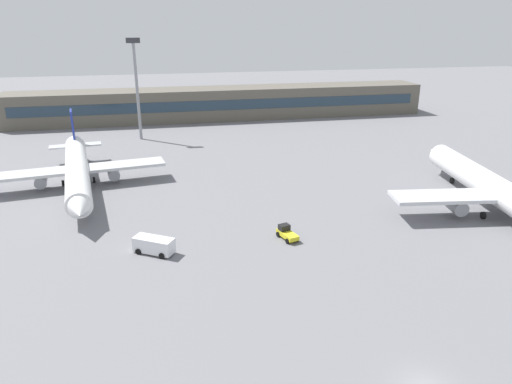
{
  "coord_description": "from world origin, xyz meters",
  "views": [
    {
      "loc": [
        -19.77,
        -26.64,
        28.06
      ],
      "look_at": [
        -5.41,
        40.0,
        3.0
      ],
      "focal_mm": 33.15,
      "sensor_mm": 36.0,
      "label": 1
    }
  ],
  "objects_px": {
    "airplane_mid": "(77,170)",
    "service_van_white": "(154,245)",
    "baggage_tug_yellow": "(287,233)",
    "airplane_near": "(496,190)",
    "floodlight_tower_west": "(136,82)"
  },
  "relations": [
    {
      "from": "airplane_mid",
      "to": "service_van_white",
      "type": "bearing_deg",
      "value": -65.51
    },
    {
      "from": "baggage_tug_yellow",
      "to": "service_van_white",
      "type": "distance_m",
      "value": 17.63
    },
    {
      "from": "airplane_near",
      "to": "baggage_tug_yellow",
      "type": "bearing_deg",
      "value": -176.09
    },
    {
      "from": "baggage_tug_yellow",
      "to": "floodlight_tower_west",
      "type": "relative_size",
      "value": 0.16
    },
    {
      "from": "airplane_near",
      "to": "floodlight_tower_west",
      "type": "distance_m",
      "value": 80.99
    },
    {
      "from": "airplane_mid",
      "to": "floodlight_tower_west",
      "type": "xyz_separation_m",
      "value": [
        10.24,
        34.91,
        10.65
      ]
    },
    {
      "from": "airplane_mid",
      "to": "service_van_white",
      "type": "distance_m",
      "value": 30.61
    },
    {
      "from": "airplane_near",
      "to": "airplane_mid",
      "type": "bearing_deg",
      "value": 158.7
    },
    {
      "from": "airplane_near",
      "to": "baggage_tug_yellow",
      "type": "relative_size",
      "value": 12.22
    },
    {
      "from": "airplane_mid",
      "to": "floodlight_tower_west",
      "type": "distance_m",
      "value": 37.91
    },
    {
      "from": "service_van_white",
      "to": "airplane_near",
      "type": "bearing_deg",
      "value": 3.23
    },
    {
      "from": "airplane_mid",
      "to": "baggage_tug_yellow",
      "type": "xyz_separation_m",
      "value": [
        30.27,
        -27.19,
        -2.51
      ]
    },
    {
      "from": "floodlight_tower_west",
      "to": "airplane_mid",
      "type": "bearing_deg",
      "value": -106.34
    },
    {
      "from": "airplane_mid",
      "to": "service_van_white",
      "type": "height_order",
      "value": "airplane_mid"
    },
    {
      "from": "airplane_near",
      "to": "airplane_mid",
      "type": "xyz_separation_m",
      "value": [
        -63.85,
        24.9,
        -0.26
      ]
    }
  ]
}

